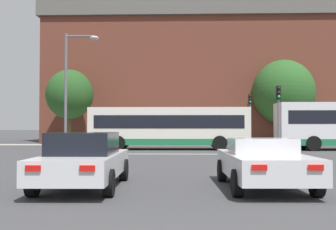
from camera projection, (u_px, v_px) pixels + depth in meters
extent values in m
cube|color=silver|center=(180.00, 154.00, 24.66)|extent=(9.41, 0.30, 0.01)
cube|color=#A09B91|center=(180.00, 145.00, 37.12)|extent=(70.45, 2.50, 0.01)
cube|color=brown|center=(214.00, 86.00, 48.73)|extent=(35.69, 15.13, 12.67)
cube|color=#5B5954|center=(214.00, 23.00, 48.94)|extent=(36.41, 15.73, 2.00)
cube|color=brown|center=(111.00, 10.00, 49.89)|extent=(0.90, 0.90, 1.66)
cube|color=brown|center=(303.00, 14.00, 51.92)|extent=(0.90, 0.90, 1.66)
cube|color=silver|center=(84.00, 165.00, 11.08)|extent=(1.91, 4.76, 0.57)
cube|color=black|center=(84.00, 143.00, 11.04)|extent=(1.61, 2.16, 0.56)
cylinder|color=black|center=(65.00, 170.00, 12.54)|extent=(0.23, 0.64, 0.64)
cylinder|color=black|center=(124.00, 170.00, 12.52)|extent=(0.23, 0.64, 0.64)
cylinder|color=black|center=(33.00, 183.00, 9.61)|extent=(0.23, 0.64, 0.64)
cylinder|color=black|center=(109.00, 183.00, 9.59)|extent=(0.23, 0.64, 0.64)
cube|color=red|center=(33.00, 168.00, 8.70)|extent=(0.32, 0.06, 0.12)
cube|color=red|center=(87.00, 168.00, 8.69)|extent=(0.32, 0.06, 0.12)
cube|color=silver|center=(263.00, 165.00, 10.98)|extent=(2.02, 4.53, 0.58)
cube|color=silver|center=(262.00, 146.00, 11.10)|extent=(1.66, 1.39, 0.40)
cylinder|color=black|center=(222.00, 170.00, 12.36)|extent=(0.24, 0.65, 0.64)
cylinder|color=black|center=(284.00, 170.00, 12.36)|extent=(0.24, 0.65, 0.64)
cylinder|color=black|center=(237.00, 183.00, 9.58)|extent=(0.24, 0.65, 0.64)
cylinder|color=black|center=(317.00, 183.00, 9.58)|extent=(0.24, 0.65, 0.64)
cube|color=red|center=(259.00, 168.00, 8.73)|extent=(0.32, 0.06, 0.12)
cube|color=red|center=(316.00, 168.00, 8.72)|extent=(0.32, 0.06, 0.12)
cube|color=silver|center=(169.00, 126.00, 29.63)|extent=(11.09, 2.51, 2.59)
cube|color=#1E7042|center=(169.00, 141.00, 29.60)|extent=(11.11, 2.53, 0.44)
cube|color=black|center=(169.00, 122.00, 29.64)|extent=(10.20, 2.54, 0.90)
cylinder|color=black|center=(217.00, 142.00, 30.70)|extent=(1.00, 0.28, 1.00)
cylinder|color=black|center=(220.00, 143.00, 28.29)|extent=(1.00, 0.28, 1.00)
cylinder|color=black|center=(123.00, 142.00, 30.91)|extent=(1.00, 0.28, 1.00)
cylinder|color=black|center=(118.00, 143.00, 28.50)|extent=(1.00, 0.28, 1.00)
cylinder|color=black|center=(303.00, 142.00, 30.16)|extent=(1.00, 0.28, 1.00)
cylinder|color=black|center=(313.00, 143.00, 27.79)|extent=(1.00, 0.28, 1.00)
cylinder|color=slate|center=(279.00, 126.00, 24.90)|extent=(0.12, 0.12, 3.24)
cube|color=black|center=(278.00, 92.00, 24.96)|extent=(0.26, 0.20, 0.80)
sphere|color=black|center=(279.00, 88.00, 24.84)|extent=(0.17, 0.17, 0.17)
sphere|color=black|center=(279.00, 92.00, 24.83)|extent=(0.17, 0.17, 0.17)
sphere|color=#1ED14C|center=(279.00, 97.00, 24.82)|extent=(0.17, 0.17, 0.17)
cylinder|color=slate|center=(250.00, 124.00, 36.17)|extent=(0.12, 0.12, 3.60)
cube|color=black|center=(250.00, 99.00, 36.23)|extent=(0.26, 0.20, 0.80)
sphere|color=black|center=(250.00, 96.00, 36.11)|extent=(0.17, 0.17, 0.17)
sphere|color=black|center=(250.00, 99.00, 36.10)|extent=(0.17, 0.17, 0.17)
sphere|color=#1ED14C|center=(250.00, 102.00, 36.09)|extent=(0.17, 0.17, 0.17)
cylinder|color=slate|center=(66.00, 94.00, 24.01)|extent=(0.16, 0.16, 6.95)
cylinder|color=slate|center=(80.00, 36.00, 24.08)|extent=(1.63, 0.10, 0.10)
ellipsoid|color=#B2B2B7|center=(94.00, 38.00, 24.05)|extent=(0.50, 0.36, 0.22)
cylinder|color=brown|center=(207.00, 140.00, 37.81)|extent=(0.13, 0.13, 0.86)
cylinder|color=brown|center=(208.00, 140.00, 37.70)|extent=(0.13, 0.13, 0.86)
cube|color=#336B38|center=(207.00, 131.00, 37.78)|extent=(0.45, 0.42, 0.68)
sphere|color=tan|center=(207.00, 126.00, 37.79)|extent=(0.26, 0.26, 0.26)
cylinder|color=brown|center=(241.00, 140.00, 36.73)|extent=(0.13, 0.13, 0.84)
cylinder|color=brown|center=(239.00, 140.00, 36.81)|extent=(0.13, 0.13, 0.84)
cube|color=navy|center=(240.00, 132.00, 36.79)|extent=(0.46, 0.38, 0.67)
sphere|color=tan|center=(240.00, 126.00, 36.80)|extent=(0.25, 0.25, 0.25)
cylinder|color=#4C3823|center=(284.00, 131.00, 40.12)|extent=(0.36, 0.36, 2.41)
ellipsoid|color=#285623|center=(284.00, 92.00, 40.23)|extent=(5.89, 5.89, 6.19)
cylinder|color=#4C3823|center=(69.00, 129.00, 38.69)|extent=(0.36, 0.36, 2.75)
ellipsoid|color=#234C1E|center=(70.00, 94.00, 38.78)|extent=(4.34, 4.34, 4.56)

